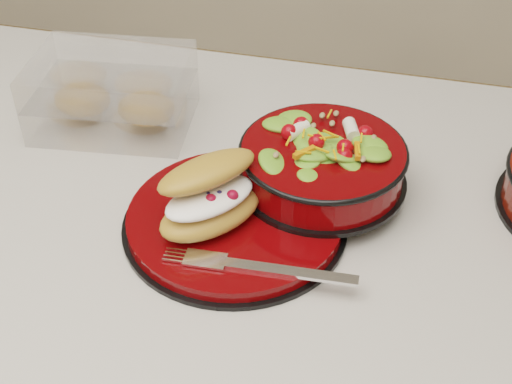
% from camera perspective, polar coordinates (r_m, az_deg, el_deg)
% --- Properties ---
extents(dinner_plate, '(0.26, 0.26, 0.02)m').
position_cam_1_polar(dinner_plate, '(0.82, -1.66, -2.29)').
color(dinner_plate, black).
rests_on(dinner_plate, island_counter).
extents(salad_bowl, '(0.20, 0.20, 0.09)m').
position_cam_1_polar(salad_bowl, '(0.84, 5.36, 2.63)').
color(salad_bowl, black).
rests_on(salad_bowl, dinner_plate).
extents(croissant, '(0.13, 0.15, 0.07)m').
position_cam_1_polar(croissant, '(0.78, -3.59, -0.33)').
color(croissant, '#B98038').
rests_on(croissant, dinner_plate).
extents(fork, '(0.18, 0.03, 0.00)m').
position_cam_1_polar(fork, '(0.75, 0.60, -6.10)').
color(fork, silver).
rests_on(fork, dinner_plate).
extents(pastry_box, '(0.22, 0.17, 0.09)m').
position_cam_1_polar(pastry_box, '(0.99, -11.40, 7.71)').
color(pastry_box, white).
rests_on(pastry_box, island_counter).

